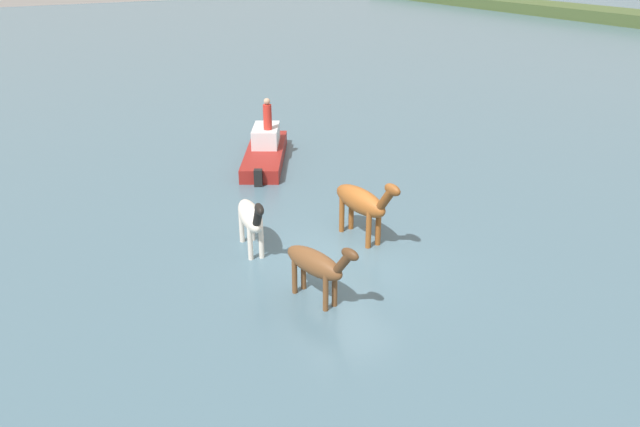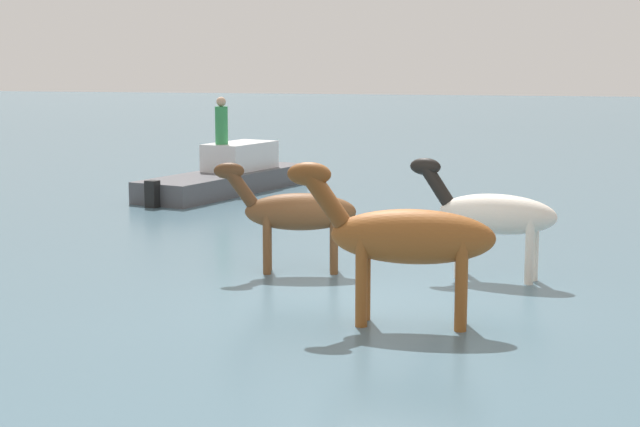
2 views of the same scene
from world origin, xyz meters
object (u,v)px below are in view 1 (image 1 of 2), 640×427
Objects in this scene: boat_dinghy_port at (265,153)px; person_watcher_seated at (267,115)px; horse_lead at (362,202)px; horse_rear_stallion at (251,217)px; horse_gray_outer at (317,264)px.

person_watcher_seated is at bearing -39.17° from boat_dinghy_port.
horse_lead is 7.51m from boat_dinghy_port.
horse_lead is 0.54× the size of boat_dinghy_port.
person_watcher_seated reaches higher than horse_rear_stallion.
horse_gray_outer is at bearing -55.16° from horse_lead.
horse_rear_stallion is at bearing 171.45° from horse_gray_outer.
horse_gray_outer is 1.89× the size of person_watcher_seated.
horse_gray_outer is 0.46× the size of boat_dinghy_port.
horse_rear_stallion reaches higher than horse_gray_outer.
horse_rear_stallion reaches higher than boat_dinghy_port.
boat_dinghy_port is at bearing 163.38° from horse_rear_stallion.
horse_gray_outer is at bearing -168.04° from boat_dinghy_port.
horse_gray_outer is at bearing -18.95° from person_watcher_seated.
boat_dinghy_port is at bearing 171.94° from horse_lead.
boat_dinghy_port is 1.44m from person_watcher_seated.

